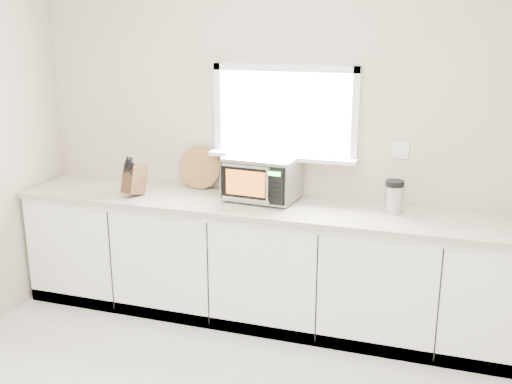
% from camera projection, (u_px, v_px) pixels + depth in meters
% --- Properties ---
extents(back_wall, '(4.00, 0.17, 2.70)m').
position_uv_depth(back_wall, '(285.00, 137.00, 4.49)').
color(back_wall, '#B0A28B').
rests_on(back_wall, ground).
extents(cabinets, '(3.92, 0.60, 0.88)m').
position_uv_depth(cabinets, '(273.00, 266.00, 4.47)').
color(cabinets, white).
rests_on(cabinets, ground).
extents(countertop, '(3.92, 0.64, 0.04)m').
position_uv_depth(countertop, '(273.00, 208.00, 4.34)').
color(countertop, beige).
rests_on(countertop, cabinets).
extents(microwave, '(0.54, 0.46, 0.33)m').
position_uv_depth(microwave, '(262.00, 177.00, 4.42)').
color(microwave, black).
rests_on(microwave, countertop).
extents(knife_block, '(0.15, 0.23, 0.31)m').
position_uv_depth(knife_block, '(134.00, 179.00, 4.53)').
color(knife_block, '#483019').
rests_on(knife_block, countertop).
extents(cutting_board, '(0.34, 0.08, 0.34)m').
position_uv_depth(cutting_board, '(200.00, 167.00, 4.72)').
color(cutting_board, '#A5783F').
rests_on(cutting_board, countertop).
extents(coffee_grinder, '(0.17, 0.17, 0.23)m').
position_uv_depth(coffee_grinder, '(394.00, 196.00, 4.14)').
color(coffee_grinder, '#AEB1B6').
rests_on(coffee_grinder, countertop).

